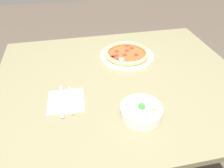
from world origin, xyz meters
name	(u,v)px	position (x,y,z in m)	size (l,w,h in m)	color
ground_plane	(118,162)	(0.00, 0.00, 0.00)	(8.00, 8.00, 0.00)	#4C4238
dining_table	(120,92)	(0.00, 0.00, 0.67)	(1.30, 1.07, 0.77)	#706B4C
pizza	(127,54)	(-0.09, -0.21, 0.78)	(0.32, 0.32, 0.04)	white
bowl	(141,111)	(-0.02, 0.28, 0.80)	(0.18, 0.18, 0.07)	white
napkin	(66,101)	(0.29, 0.12, 0.77)	(0.17, 0.17, 0.00)	white
fork	(71,99)	(0.26, 0.12, 0.77)	(0.02, 0.20, 0.00)	silver
knife	(61,100)	(0.31, 0.11, 0.77)	(0.02, 0.22, 0.01)	silver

